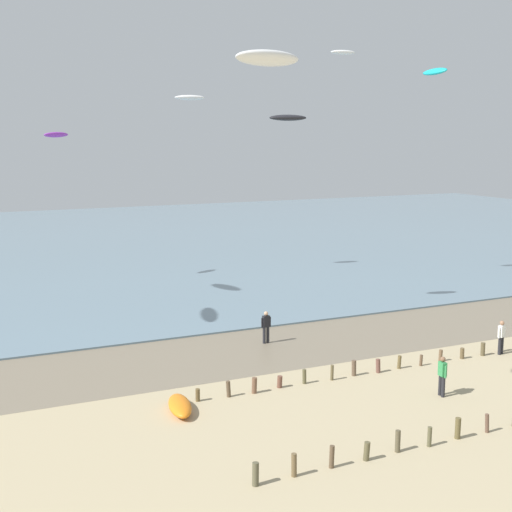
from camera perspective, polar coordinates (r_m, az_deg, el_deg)
The scene contains 14 objects.
wet_sand_strip at distance 34.61m, azimuth -7.86°, elevation -8.53°, with size 120.00×7.19×0.01m, color #7A6D59.
sea at distance 71.56m, azimuth -16.90°, elevation 0.64°, with size 160.00×70.00×0.10m, color slate.
groyne_mid at distance 26.78m, azimuth 14.93°, elevation -13.51°, with size 16.21×0.35×0.80m.
groyne_far at distance 33.70m, azimuth 10.31°, elevation -8.55°, with size 18.79×0.37×0.74m.
person_nearest_camera at distance 37.47m, azimuth 19.08°, elevation -6.11°, with size 0.55×0.32×1.71m.
person_mid_beach at distance 30.92m, azimuth 14.71°, elevation -9.22°, with size 0.27×0.57×1.71m.
person_left_flank at distance 37.26m, azimuth 0.81°, elevation -5.65°, with size 0.57×0.24×1.71m.
grounded_kite at distance 28.74m, azimuth -6.13°, elevation -11.86°, with size 2.42×0.87×0.48m, color orange.
kite_aloft_0 at distance 51.97m, azimuth -15.74°, elevation 9.35°, with size 1.97×0.63×0.32m, color purple.
kite_aloft_1 at distance 41.96m, azimuth 2.58°, elevation 11.02°, with size 2.21×0.71×0.35m, color black.
kite_aloft_4 at distance 49.14m, azimuth 14.16°, elevation 14.16°, with size 2.32×0.74×0.37m, color #19B2B7.
kite_aloft_5 at distance 50.67m, azimuth 7.00°, elevation 15.91°, with size 1.82×0.58×0.29m, color white.
kite_aloft_6 at distance 53.31m, azimuth -5.32°, elevation 12.54°, with size 2.26×0.72×0.36m, color white.
kite_aloft_7 at distance 25.58m, azimuth 0.95°, elevation 15.59°, with size 2.69×0.86×0.43m, color white.
Camera 1 is at (-9.35, -8.58, 10.76)m, focal length 49.86 mm.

